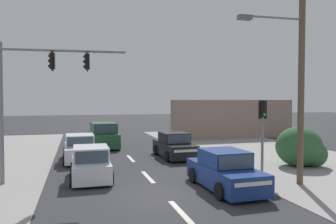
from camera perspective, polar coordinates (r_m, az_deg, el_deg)
ground_plane at (r=12.70m, az=-0.58°, el=-14.24°), size 140.00×140.00×0.00m
lane_dash_near at (r=10.87m, az=2.30°, el=-17.06°), size 0.20×2.40×0.01m
lane_dash_mid at (r=15.52m, az=-3.52°, el=-11.21°), size 0.20×2.40×0.01m
lane_dash_far at (r=20.34m, az=-6.52°, el=-8.04°), size 0.20×2.40×0.01m
kerb_right_verge at (r=18.72m, az=25.64°, el=-9.09°), size 10.00×44.00×0.02m
utility_pole_foreground_right at (r=14.82m, az=21.80°, el=8.14°), size 3.78×0.39×9.62m
traffic_signal_mast at (r=15.09m, az=-22.39°, el=4.11°), size 5.27×0.63×6.00m
pedestal_signal_right_kerb at (r=15.50m, az=16.16°, el=-2.27°), size 0.44×0.30×3.56m
roadside_bush at (r=19.12m, az=22.22°, el=-5.77°), size 2.63×2.26×2.15m
shopfront_wall_far at (r=31.23m, az=11.34°, el=-1.23°), size 12.00×1.00×3.60m
sedan_kerbside_parked at (r=20.53m, az=1.09°, el=-5.96°), size 1.98×4.28×1.56m
sedan_crossing_left at (r=13.54m, az=9.85°, el=-10.17°), size 1.97×4.28×1.56m
suv_receding_far at (r=25.18m, az=-11.22°, el=-4.10°), size 2.26×4.63×1.90m
hatchback_oncoming_mid at (r=15.21m, az=-13.31°, el=-8.84°), size 1.78×3.64×1.53m
sedan_oncoming_near at (r=20.06m, az=-15.10°, el=-6.22°), size 1.96×4.27×1.56m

